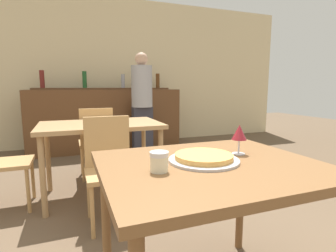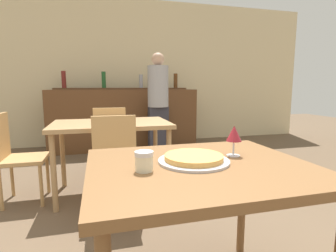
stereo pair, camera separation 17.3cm
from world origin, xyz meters
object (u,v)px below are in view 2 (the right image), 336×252
(chair_far_side_left, at_px, (14,152))
(cheese_shaker, at_px, (144,161))
(chair_far_side_back, at_px, (110,137))
(pizza_tray, at_px, (194,159))
(person_standing, at_px, (158,100))
(wine_glass, at_px, (234,134))
(chair_far_side_front, at_px, (116,161))

(chair_far_side_left, bearing_deg, cheese_shaker, -149.69)
(chair_far_side_back, xyz_separation_m, pizza_tray, (0.31, -2.15, 0.28))
(person_standing, relative_size, wine_glass, 10.48)
(chair_far_side_left, bearing_deg, person_standing, -49.90)
(chair_far_side_left, bearing_deg, chair_far_side_back, -59.41)
(chair_far_side_left, relative_size, cheese_shaker, 10.12)
(chair_far_side_left, distance_m, person_standing, 2.33)
(chair_far_side_front, distance_m, chair_far_side_left, 1.07)
(chair_far_side_front, distance_m, wine_glass, 1.20)
(cheese_shaker, bearing_deg, pizza_tray, 15.76)
(pizza_tray, relative_size, person_standing, 0.21)
(person_standing, bearing_deg, chair_far_side_left, -139.90)
(pizza_tray, bearing_deg, person_standing, 80.33)
(cheese_shaker, distance_m, person_standing, 3.24)
(chair_far_side_back, relative_size, person_standing, 0.53)
(pizza_tray, distance_m, person_standing, 3.12)
(person_standing, xyz_separation_m, wine_glass, (-0.28, -3.02, -0.02))
(chair_far_side_front, relative_size, wine_glass, 5.51)
(chair_far_side_front, height_order, person_standing, person_standing)
(chair_far_side_front, relative_size, cheese_shaker, 10.12)
(chair_far_side_front, bearing_deg, person_standing, 67.64)
(pizza_tray, xyz_separation_m, wine_glass, (0.24, 0.06, 0.10))
(pizza_tray, height_order, cheese_shaker, cheese_shaker)
(wine_glass, bearing_deg, chair_far_side_back, 104.71)
(person_standing, bearing_deg, chair_far_side_front, -112.36)
(chair_far_side_back, distance_m, chair_far_side_left, 1.07)
(cheese_shaker, height_order, wine_glass, wine_glass)
(cheese_shaker, bearing_deg, chair_far_side_back, 91.43)
(pizza_tray, bearing_deg, chair_far_side_back, 98.15)
(chair_far_side_front, height_order, wine_glass, wine_glass)
(pizza_tray, relative_size, wine_glass, 2.15)
(chair_far_side_back, distance_m, pizza_tray, 2.19)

